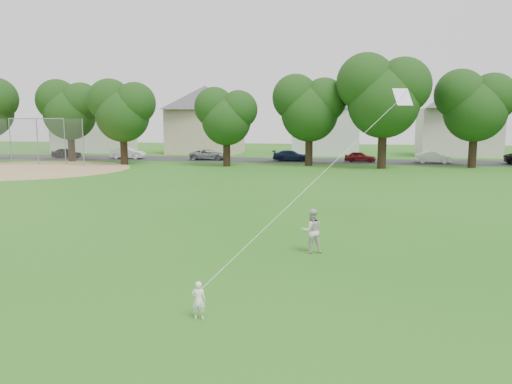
% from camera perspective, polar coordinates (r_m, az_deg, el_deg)
% --- Properties ---
extents(ground, '(160.00, 160.00, 0.00)m').
position_cam_1_polar(ground, '(13.89, 0.61, -10.68)').
color(ground, '#236016').
rests_on(ground, ground).
extents(street, '(90.00, 7.00, 0.01)m').
position_cam_1_polar(street, '(55.19, 7.63, 3.55)').
color(street, '#2D2D30').
rests_on(street, ground).
extents(dirt_infield, '(18.00, 18.00, 0.02)m').
position_cam_1_polar(dirt_infield, '(49.88, -24.53, 2.38)').
color(dirt_infield, '#9E7F51').
rests_on(dirt_infield, ground).
extents(toddler, '(0.35, 0.24, 0.89)m').
position_cam_1_polar(toddler, '(11.67, -6.57, -12.17)').
color(toddler, white).
rests_on(toddler, ground).
extents(older_boy, '(0.90, 0.81, 1.52)m').
position_cam_1_polar(older_boy, '(17.12, 6.37, -4.43)').
color(older_boy, silver).
rests_on(older_boy, ground).
extents(kite, '(3.30, 6.14, 13.61)m').
position_cam_1_polar(kite, '(16.27, 8.54, 3.03)').
color(kite, white).
rests_on(kite, ground).
extents(baseball_backstop, '(10.35, 3.26, 4.59)m').
position_cam_1_polar(baseball_backstop, '(54.23, -23.92, 5.26)').
color(baseball_backstop, gray).
rests_on(baseball_backstop, ground).
extents(tree_row, '(82.53, 8.43, 10.78)m').
position_cam_1_polar(tree_row, '(48.46, 12.82, 10.22)').
color(tree_row, black).
rests_on(tree_row, ground).
extents(parked_cars, '(62.85, 2.62, 1.29)m').
position_cam_1_polar(parked_cars, '(54.10, 9.64, 4.06)').
color(parked_cars, black).
rests_on(parked_cars, ground).
extents(house_row, '(77.17, 14.15, 10.61)m').
position_cam_1_polar(house_row, '(65.06, 6.85, 8.89)').
color(house_row, beige).
rests_on(house_row, ground).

